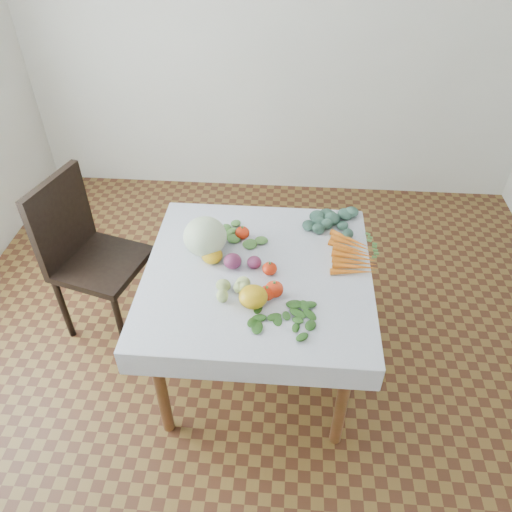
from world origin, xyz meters
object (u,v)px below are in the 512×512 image
(carrot_bunch, at_px, (353,255))
(table, at_px, (258,286))
(heirloom_back, at_px, (212,255))
(chair, at_px, (85,248))
(cabbage, at_px, (205,237))

(carrot_bunch, bearing_deg, table, -163.48)
(carrot_bunch, bearing_deg, heirloom_back, -173.38)
(heirloom_back, distance_m, carrot_bunch, 0.72)
(chair, relative_size, carrot_bunch, 2.87)
(chair, height_order, cabbage, chair)
(table, distance_m, cabbage, 0.37)
(table, xyz_separation_m, heirloom_back, (-0.24, 0.06, 0.14))
(table, bearing_deg, heirloom_back, 166.00)
(heirloom_back, bearing_deg, carrot_bunch, 6.62)
(table, bearing_deg, chair, 163.23)
(chair, bearing_deg, table, -16.77)
(table, height_order, heirloom_back, heirloom_back)
(cabbage, relative_size, carrot_bunch, 0.62)
(heirloom_back, height_order, carrot_bunch, heirloom_back)
(cabbage, relative_size, heirloom_back, 2.05)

